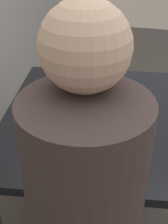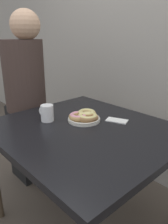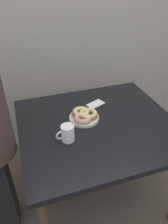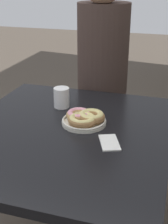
% 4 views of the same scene
% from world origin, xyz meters
% --- Properties ---
extents(wall_back, '(8.00, 0.05, 2.60)m').
position_xyz_m(wall_back, '(0.00, 1.12, 1.30)').
color(wall_back, '#9E998E').
rests_on(wall_back, ground_plane).
extents(dining_table, '(1.05, 0.94, 0.74)m').
position_xyz_m(dining_table, '(0.00, 0.30, 0.67)').
color(dining_table, black).
rests_on(dining_table, ground_plane).
extents(donut_plate, '(0.21, 0.23, 0.06)m').
position_xyz_m(donut_plate, '(-0.08, 0.38, 0.77)').
color(donut_plate, silver).
rests_on(donut_plate, dining_table).
extents(coffee_mug, '(0.12, 0.08, 0.10)m').
position_xyz_m(coffee_mug, '(-0.24, 0.20, 0.80)').
color(coffee_mug, white).
rests_on(coffee_mug, dining_table).
extents(person_figure, '(0.39, 0.32, 1.44)m').
position_xyz_m(person_figure, '(-0.72, 0.30, 0.77)').
color(person_figure, black).
rests_on(person_figure, ground_plane).
extents(napkin, '(0.15, 0.12, 0.01)m').
position_xyz_m(napkin, '(0.07, 0.53, 0.75)').
color(napkin, white).
rests_on(napkin, dining_table).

